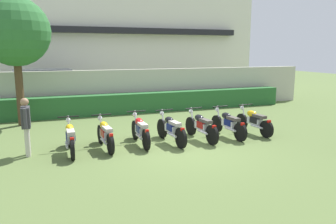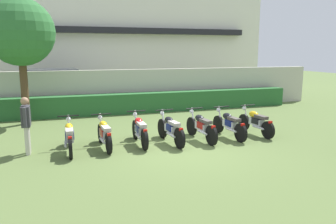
% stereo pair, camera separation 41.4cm
% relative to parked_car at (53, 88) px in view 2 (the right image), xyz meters
% --- Properties ---
extents(ground, '(60.00, 60.00, 0.00)m').
position_rel_parked_car_xyz_m(ground, '(3.54, -9.44, -0.94)').
color(ground, '#566B38').
extents(building, '(20.63, 6.50, 7.59)m').
position_rel_parked_car_xyz_m(building, '(3.54, 5.60, 2.86)').
color(building, silver).
rests_on(building, ground).
extents(compound_wall, '(19.60, 0.30, 1.94)m').
position_rel_parked_car_xyz_m(compound_wall, '(3.54, -2.60, 0.03)').
color(compound_wall, '#BCB7A8').
rests_on(compound_wall, ground).
extents(hedge_row, '(15.68, 0.70, 0.90)m').
position_rel_parked_car_xyz_m(hedge_row, '(3.54, -3.30, -0.49)').
color(hedge_row, '#28602D').
rests_on(hedge_row, ground).
extents(parked_car, '(4.66, 2.43, 1.89)m').
position_rel_parked_car_xyz_m(parked_car, '(0.00, 0.00, 0.00)').
color(parked_car, silver).
rests_on(parked_car, ground).
extents(tree_near_inspector, '(2.54, 2.54, 4.77)m').
position_rel_parked_car_xyz_m(tree_near_inspector, '(-0.96, -4.34, 2.54)').
color(tree_near_inspector, '#4C3823').
rests_on(tree_near_inspector, ground).
extents(motorcycle_in_row_0, '(0.60, 1.89, 0.97)m').
position_rel_parked_car_xyz_m(motorcycle_in_row_0, '(0.50, -8.65, -0.49)').
color(motorcycle_in_row_0, black).
rests_on(motorcycle_in_row_0, ground).
extents(motorcycle_in_row_1, '(0.60, 1.79, 0.95)m').
position_rel_parked_car_xyz_m(motorcycle_in_row_1, '(1.48, -8.57, -0.49)').
color(motorcycle_in_row_1, black).
rests_on(motorcycle_in_row_1, ground).
extents(motorcycle_in_row_2, '(0.60, 1.89, 0.97)m').
position_rel_parked_car_xyz_m(motorcycle_in_row_2, '(2.56, -8.50, -0.49)').
color(motorcycle_in_row_2, black).
rests_on(motorcycle_in_row_2, ground).
extents(motorcycle_in_row_3, '(0.60, 1.96, 0.97)m').
position_rel_parked_car_xyz_m(motorcycle_in_row_3, '(3.49, -8.66, -0.48)').
color(motorcycle_in_row_3, black).
rests_on(motorcycle_in_row_3, ground).
extents(motorcycle_in_row_4, '(0.60, 1.95, 0.97)m').
position_rel_parked_car_xyz_m(motorcycle_in_row_4, '(4.53, -8.66, -0.48)').
color(motorcycle_in_row_4, black).
rests_on(motorcycle_in_row_4, ground).
extents(motorcycle_in_row_5, '(0.60, 1.95, 0.96)m').
position_rel_parked_car_xyz_m(motorcycle_in_row_5, '(5.55, -8.61, -0.49)').
color(motorcycle_in_row_5, black).
rests_on(motorcycle_in_row_5, ground).
extents(motorcycle_in_row_6, '(0.60, 1.89, 0.95)m').
position_rel_parked_car_xyz_m(motorcycle_in_row_6, '(6.59, -8.55, -0.49)').
color(motorcycle_in_row_6, black).
rests_on(motorcycle_in_row_6, ground).
extents(inspector_person, '(0.22, 0.65, 1.59)m').
position_rel_parked_car_xyz_m(inspector_person, '(-0.60, -8.48, -0.01)').
color(inspector_person, beige).
rests_on(inspector_person, ground).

